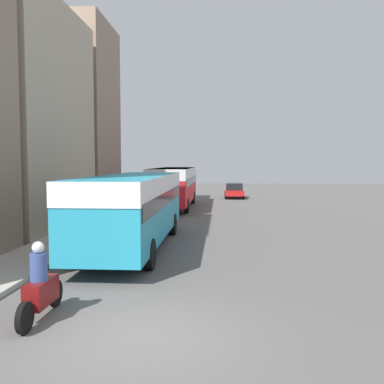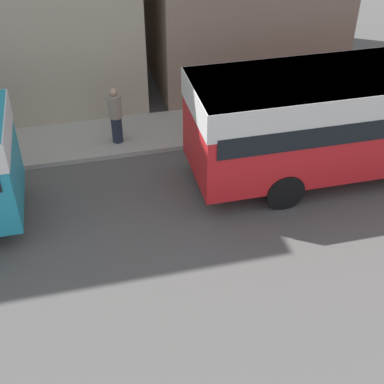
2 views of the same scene
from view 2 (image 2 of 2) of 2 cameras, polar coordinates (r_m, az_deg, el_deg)
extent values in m
cylinder|color=black|center=(15.46, 6.60, 5.30)|extent=(0.28, 1.00, 1.00)
cylinder|color=black|center=(13.65, 9.82, 0.13)|extent=(0.28, 1.00, 1.00)
cylinder|color=#232838|center=(16.03, -8.00, 6.66)|extent=(0.32, 0.32, 0.82)
cylinder|color=gray|center=(15.66, -8.24, 9.03)|extent=(0.40, 0.40, 0.68)
sphere|color=tan|center=(15.46, -8.39, 10.50)|extent=(0.22, 0.22, 0.22)
camera|label=1|loc=(25.17, -79.24, -6.72)|focal=40.00mm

